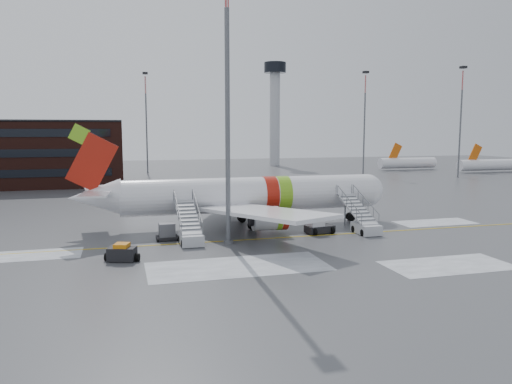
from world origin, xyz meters
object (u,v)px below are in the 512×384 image
object	(u,v)px
airstair_fwd	(363,222)
light_mast_near	(227,93)
airliner	(243,195)
airstair_aft	(190,231)
pushback_tug	(318,226)
uld_container	(167,232)
baggage_tractor	(122,254)

from	to	relation	value
airstair_fwd	light_mast_near	xyz separation A→B (m)	(-14.48, -1.26, 12.76)
airliner	airstair_aft	bearing A→B (deg)	-135.88
airstair_fwd	pushback_tug	bearing A→B (deg)	171.62
pushback_tug	uld_container	world-z (taller)	uld_container
uld_container	light_mast_near	world-z (taller)	light_mast_near
airliner	pushback_tug	xyz separation A→B (m)	(6.48, -5.85, -2.69)
airliner	pushback_tug	size ratio (longest dim) A/B	11.45
airstair_fwd	light_mast_near	size ratio (longest dim) A/B	0.29
airliner	light_mast_near	size ratio (longest dim) A/B	1.31
airstair_aft	light_mast_near	distance (m)	13.27
airstair_aft	light_mast_near	world-z (taller)	light_mast_near
pushback_tug	light_mast_near	bearing A→B (deg)	-168.75
airstair_fwd	airstair_aft	xyz separation A→B (m)	(-17.90, 0.00, 0.00)
uld_container	light_mast_near	xyz separation A→B (m)	(5.40, -2.90, 13.04)
airstair_fwd	uld_container	world-z (taller)	airstair_fwd
airliner	airstair_fwd	distance (m)	13.15
airliner	airstair_aft	distance (m)	9.68
baggage_tractor	light_mast_near	xyz separation A→B (m)	(9.62, 3.93, 13.20)
pushback_tug	uld_container	bearing A→B (deg)	176.44
airliner	airstair_fwd	bearing A→B (deg)	-30.35
airstair_fwd	airstair_aft	world-z (taller)	same
airliner	uld_container	bearing A→B (deg)	-150.66
baggage_tractor	airstair_fwd	bearing A→B (deg)	12.15
airstair_aft	pushback_tug	distance (m)	13.24
airliner	baggage_tractor	xyz separation A→B (m)	(-12.94, -11.72, -2.80)
light_mast_near	pushback_tug	bearing A→B (deg)	11.25
pushback_tug	airstair_aft	bearing A→B (deg)	-177.01
pushback_tug	baggage_tractor	bearing A→B (deg)	-163.16
pushback_tug	light_mast_near	size ratio (longest dim) A/B	0.11
light_mast_near	airstair_aft	bearing A→B (deg)	159.80
airstair_aft	uld_container	xyz separation A→B (m)	(-1.98, 1.64, -0.28)
airstair_fwd	pushback_tug	xyz separation A→B (m)	(-4.68, 0.69, -0.34)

